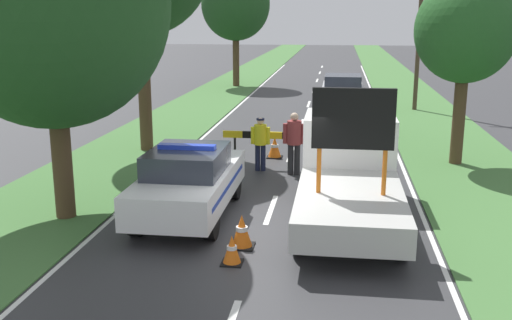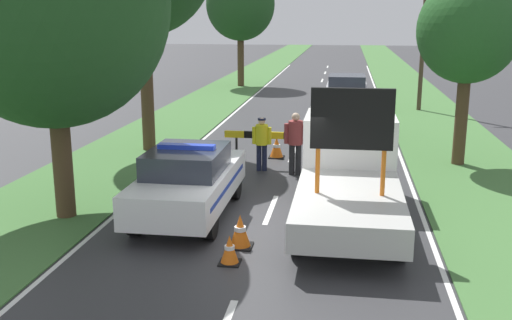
{
  "view_description": "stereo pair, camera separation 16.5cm",
  "coord_description": "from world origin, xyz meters",
  "px_view_note": "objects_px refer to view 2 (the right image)",
  "views": [
    {
      "loc": [
        1.45,
        -11.82,
        4.39
      ],
      "look_at": [
        -0.39,
        1.6,
        1.1
      ],
      "focal_mm": 42.0,
      "sensor_mm": 36.0,
      "label": 1
    },
    {
      "loc": [
        1.62,
        -11.8,
        4.39
      ],
      "look_at": [
        -0.39,
        1.6,
        1.1
      ],
      "focal_mm": 42.0,
      "sensor_mm": 36.0,
      "label": 2
    }
  ],
  "objects_px": {
    "traffic_cone_near_truck": "(186,165)",
    "traffic_cone_lane_edge": "(240,231)",
    "traffic_cone_near_police": "(378,163)",
    "traffic_cone_behind_barrier": "(230,250)",
    "roadside_tree_mid_left": "(50,3)",
    "road_barrier": "(284,138)",
    "roadside_tree_near_right": "(240,4)",
    "police_officer": "(262,139)",
    "traffic_cone_centre_front": "(277,147)",
    "queued_car_sedan_silver": "(347,90)",
    "queued_car_suv_grey": "(345,114)",
    "pedestrian_civilian": "(295,139)",
    "work_truck": "(349,170)",
    "utility_pole": "(425,17)",
    "police_car": "(189,181)",
    "roadside_tree_near_left": "(468,31)"
  },
  "relations": [
    {
      "from": "road_barrier",
      "to": "police_officer",
      "type": "bearing_deg",
      "value": -145.73
    },
    {
      "from": "traffic_cone_behind_barrier",
      "to": "traffic_cone_centre_front",
      "type": "bearing_deg",
      "value": 90.8
    },
    {
      "from": "roadside_tree_mid_left",
      "to": "utility_pole",
      "type": "distance_m",
      "value": 19.43
    },
    {
      "from": "work_truck",
      "to": "road_barrier",
      "type": "height_order",
      "value": "work_truck"
    },
    {
      "from": "queued_car_suv_grey",
      "to": "queued_car_sedan_silver",
      "type": "xyz_separation_m",
      "value": [
        0.02,
        6.78,
        0.08
      ]
    },
    {
      "from": "police_officer",
      "to": "traffic_cone_near_police",
      "type": "relative_size",
      "value": 2.55
    },
    {
      "from": "traffic_cone_behind_barrier",
      "to": "queued_car_suv_grey",
      "type": "bearing_deg",
      "value": 80.95
    },
    {
      "from": "traffic_cone_near_police",
      "to": "roadside_tree_near_right",
      "type": "xyz_separation_m",
      "value": [
        -7.55,
        20.54,
        4.72
      ]
    },
    {
      "from": "traffic_cone_near_truck",
      "to": "queued_car_sedan_silver",
      "type": "distance_m",
      "value": 14.41
    },
    {
      "from": "queued_car_suv_grey",
      "to": "roadside_tree_near_right",
      "type": "distance_m",
      "value": 16.81
    },
    {
      "from": "police_officer",
      "to": "traffic_cone_centre_front",
      "type": "relative_size",
      "value": 2.33
    },
    {
      "from": "traffic_cone_near_police",
      "to": "traffic_cone_near_truck",
      "type": "bearing_deg",
      "value": -166.44
    },
    {
      "from": "police_car",
      "to": "queued_car_suv_grey",
      "type": "relative_size",
      "value": 1.03
    },
    {
      "from": "traffic_cone_near_police",
      "to": "roadside_tree_near_right",
      "type": "bearing_deg",
      "value": 110.19
    },
    {
      "from": "police_car",
      "to": "traffic_cone_near_truck",
      "type": "distance_m",
      "value": 3.26
    },
    {
      "from": "pedestrian_civilian",
      "to": "traffic_cone_behind_barrier",
      "type": "xyz_separation_m",
      "value": [
        -0.64,
        -6.38,
        -0.77
      ]
    },
    {
      "from": "road_barrier",
      "to": "roadside_tree_near_right",
      "type": "height_order",
      "value": "roadside_tree_near_right"
    },
    {
      "from": "police_officer",
      "to": "utility_pole",
      "type": "bearing_deg",
      "value": -114.7
    },
    {
      "from": "police_officer",
      "to": "traffic_cone_centre_front",
      "type": "distance_m",
      "value": 1.8
    },
    {
      "from": "queued_car_suv_grey",
      "to": "queued_car_sedan_silver",
      "type": "bearing_deg",
      "value": -90.19
    },
    {
      "from": "traffic_cone_near_truck",
      "to": "traffic_cone_lane_edge",
      "type": "distance_m",
      "value": 5.35
    },
    {
      "from": "traffic_cone_near_truck",
      "to": "roadside_tree_near_right",
      "type": "distance_m",
      "value": 22.42
    },
    {
      "from": "work_truck",
      "to": "traffic_cone_centre_front",
      "type": "xyz_separation_m",
      "value": [
        -2.23,
        5.28,
        -0.7
      ]
    },
    {
      "from": "road_barrier",
      "to": "queued_car_sedan_silver",
      "type": "bearing_deg",
      "value": 78.31
    },
    {
      "from": "traffic_cone_near_truck",
      "to": "roadside_tree_mid_left",
      "type": "xyz_separation_m",
      "value": [
        -1.79,
        -3.61,
        4.26
      ]
    },
    {
      "from": "queued_car_suv_grey",
      "to": "roadside_tree_near_left",
      "type": "xyz_separation_m",
      "value": [
        3.39,
        -4.29,
        3.18
      ]
    },
    {
      "from": "police_car",
      "to": "queued_car_suv_grey",
      "type": "xyz_separation_m",
      "value": [
        3.41,
        10.05,
        -0.05
      ]
    },
    {
      "from": "traffic_cone_lane_edge",
      "to": "traffic_cone_near_truck",
      "type": "bearing_deg",
      "value": 116.23
    },
    {
      "from": "police_car",
      "to": "utility_pole",
      "type": "xyz_separation_m",
      "value": [
        6.83,
        16.42,
        3.5
      ]
    },
    {
      "from": "police_car",
      "to": "roadside_tree_near_left",
      "type": "xyz_separation_m",
      "value": [
        6.8,
        5.76,
        3.14
      ]
    },
    {
      "from": "work_truck",
      "to": "utility_pole",
      "type": "relative_size",
      "value": 0.69
    },
    {
      "from": "roadside_tree_near_left",
      "to": "roadside_tree_mid_left",
      "type": "xyz_separation_m",
      "value": [
        -9.5,
        -6.27,
        0.69
      ]
    },
    {
      "from": "traffic_cone_near_truck",
      "to": "police_officer",
      "type": "bearing_deg",
      "value": 28.83
    },
    {
      "from": "traffic_cone_near_police",
      "to": "traffic_cone_behind_barrier",
      "type": "bearing_deg",
      "value": -113.22
    },
    {
      "from": "traffic_cone_behind_barrier",
      "to": "roadside_tree_mid_left",
      "type": "xyz_separation_m",
      "value": [
        -4.11,
        2.01,
        4.36
      ]
    },
    {
      "from": "queued_car_sedan_silver",
      "to": "roadside_tree_mid_left",
      "type": "distance_m",
      "value": 18.78
    },
    {
      "from": "traffic_cone_near_police",
      "to": "roadside_tree_near_left",
      "type": "bearing_deg",
      "value": 29.63
    },
    {
      "from": "pedestrian_civilian",
      "to": "roadside_tree_near_right",
      "type": "height_order",
      "value": "roadside_tree_near_right"
    },
    {
      "from": "traffic_cone_near_police",
      "to": "traffic_cone_behind_barrier",
      "type": "distance_m",
      "value": 7.5
    },
    {
      "from": "police_officer",
      "to": "roadside_tree_near_right",
      "type": "bearing_deg",
      "value": -77.86
    },
    {
      "from": "traffic_cone_near_truck",
      "to": "traffic_cone_lane_edge",
      "type": "bearing_deg",
      "value": -63.77
    },
    {
      "from": "work_truck",
      "to": "traffic_cone_behind_barrier",
      "type": "xyz_separation_m",
      "value": [
        -2.12,
        -3.1,
        -0.77
      ]
    },
    {
      "from": "police_officer",
      "to": "traffic_cone_behind_barrier",
      "type": "xyz_separation_m",
      "value": [
        0.35,
        -6.7,
        -0.66
      ]
    },
    {
      "from": "road_barrier",
      "to": "queued_car_sedan_silver",
      "type": "relative_size",
      "value": 0.77
    },
    {
      "from": "work_truck",
      "to": "traffic_cone_lane_edge",
      "type": "height_order",
      "value": "work_truck"
    },
    {
      "from": "police_car",
      "to": "traffic_cone_lane_edge",
      "type": "xyz_separation_m",
      "value": [
        1.46,
        -1.7,
        -0.48
      ]
    },
    {
      "from": "police_officer",
      "to": "traffic_cone_lane_edge",
      "type": "distance_m",
      "value": 5.92
    },
    {
      "from": "traffic_cone_near_truck",
      "to": "queued_car_sedan_silver",
      "type": "height_order",
      "value": "queued_car_sedan_silver"
    },
    {
      "from": "traffic_cone_near_police",
      "to": "traffic_cone_lane_edge",
      "type": "bearing_deg",
      "value": -115.57
    },
    {
      "from": "pedestrian_civilian",
      "to": "queued_car_suv_grey",
      "type": "distance_m",
      "value": 6.34
    }
  ]
}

